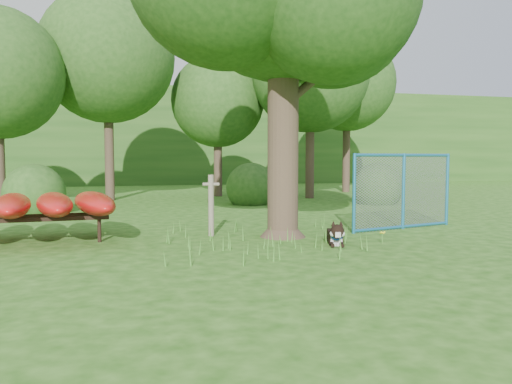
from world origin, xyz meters
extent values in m
plane|color=#215310|center=(0.00, 0.00, 0.00)|extent=(80.00, 80.00, 0.00)
cylinder|color=#3B2B20|center=(0.90, 1.64, 2.56)|extent=(0.70, 0.70, 5.12)
cone|color=#3B2B20|center=(0.90, 1.64, 0.26)|extent=(1.05, 1.05, 0.51)
sphere|color=#1B4012|center=(2.29, 2.35, 5.12)|extent=(3.68, 3.68, 3.68)
cylinder|color=#3B2B20|center=(1.51, 1.68, 3.27)|extent=(1.40, 0.75, 1.09)
cylinder|color=#3B2B20|center=(0.38, 1.81, 3.68)|extent=(1.15, 0.68, 1.05)
cylinder|color=#6E6352|center=(-0.57, 2.11, 0.66)|extent=(0.13, 0.13, 1.32)
cylinder|color=#6E6352|center=(-0.57, 2.11, 1.12)|extent=(0.36, 0.11, 0.07)
cylinder|color=black|center=(-2.86, 1.90, 0.24)|extent=(0.08, 0.08, 0.47)
cylinder|color=black|center=(-2.89, 2.56, 0.24)|extent=(0.08, 0.08, 0.47)
cube|color=black|center=(-4.09, 1.83, 0.49)|extent=(2.85, 0.23, 0.08)
cube|color=black|center=(-4.12, 2.49, 0.49)|extent=(2.85, 0.23, 0.08)
ellipsoid|color=red|center=(-4.49, 2.14, 0.76)|extent=(1.11, 2.91, 0.46)
ellipsoid|color=red|center=(-3.73, 2.18, 0.76)|extent=(1.20, 2.92, 0.46)
ellipsoid|color=red|center=(-2.97, 2.22, 0.76)|extent=(1.29, 2.92, 0.46)
cube|color=black|center=(1.67, 0.64, 0.12)|extent=(0.47, 0.76, 0.24)
cube|color=silver|center=(1.58, 0.36, 0.11)|extent=(0.26, 0.20, 0.22)
sphere|color=black|center=(1.52, 0.18, 0.30)|extent=(0.26, 0.26, 0.26)
cube|color=silver|center=(1.48, 0.07, 0.26)|extent=(0.14, 0.17, 0.09)
sphere|color=silver|center=(1.44, 0.19, 0.26)|extent=(0.12, 0.12, 0.12)
sphere|color=silver|center=(1.59, 0.14, 0.26)|extent=(0.12, 0.12, 0.12)
cone|color=black|center=(1.47, 0.24, 0.45)|extent=(0.13, 0.14, 0.13)
cone|color=black|center=(1.60, 0.20, 0.45)|extent=(0.10, 0.12, 0.13)
cylinder|color=black|center=(1.44, 0.24, 0.05)|extent=(0.16, 0.31, 0.07)
cylinder|color=black|center=(1.62, 0.18, 0.05)|extent=(0.16, 0.31, 0.07)
sphere|color=black|center=(1.84, 0.99, 0.22)|extent=(0.16, 0.16, 0.16)
torus|color=#164BAA|center=(1.55, 0.26, 0.24)|extent=(0.26, 0.15, 0.25)
cylinder|color=teal|center=(2.57, 1.68, 0.89)|extent=(0.10, 0.10, 1.78)
cylinder|color=teal|center=(4.01, 2.05, 0.89)|extent=(0.10, 0.10, 1.78)
cylinder|color=teal|center=(5.45, 2.42, 0.89)|extent=(0.10, 0.10, 1.78)
cylinder|color=teal|center=(4.01, 2.05, 1.75)|extent=(2.90, 0.81, 0.07)
cylinder|color=teal|center=(4.01, 2.05, 0.05)|extent=(2.90, 0.81, 0.07)
plane|color=gray|center=(4.01, 2.05, 0.89)|extent=(2.88, 0.74, 2.97)
cylinder|color=#498C2D|center=(2.55, 0.36, 0.11)|extent=(0.02, 0.02, 0.21)
sphere|color=yellow|center=(2.55, 0.36, 0.21)|extent=(0.04, 0.04, 0.04)
sphere|color=yellow|center=(2.60, 0.36, 0.22)|extent=(0.04, 0.04, 0.04)
sphere|color=yellow|center=(2.54, 0.40, 0.20)|extent=(0.04, 0.04, 0.04)
sphere|color=yellow|center=(2.56, 0.32, 0.21)|extent=(0.04, 0.04, 0.04)
sphere|color=yellow|center=(2.53, 0.35, 0.22)|extent=(0.04, 0.04, 0.04)
cylinder|color=#3B2B20|center=(-3.00, 12.00, 2.62)|extent=(0.36, 0.36, 5.25)
sphere|color=#244D19|center=(-3.00, 12.00, 5.62)|extent=(5.20, 5.20, 5.20)
cylinder|color=#3B2B20|center=(1.50, 13.00, 1.92)|extent=(0.36, 0.36, 3.85)
sphere|color=#244D19|center=(1.50, 13.00, 4.12)|extent=(4.00, 4.00, 4.00)
cylinder|color=#3B2B20|center=(5.00, 11.00, 2.38)|extent=(0.36, 0.36, 4.76)
sphere|color=#244D19|center=(5.00, 11.00, 5.10)|extent=(4.80, 4.80, 4.80)
cylinder|color=#3B2B20|center=(8.00, 14.00, 2.45)|extent=(0.36, 0.36, 4.90)
sphere|color=#244D19|center=(8.00, 14.00, 5.25)|extent=(4.60, 4.60, 4.60)
sphere|color=#244D19|center=(-5.00, 7.50, 0.00)|extent=(1.80, 1.80, 1.80)
sphere|color=#244D19|center=(6.50, 8.00, 0.00)|extent=(1.80, 1.80, 1.80)
sphere|color=#244D19|center=(2.00, 9.00, 0.00)|extent=(1.80, 1.80, 1.80)
cube|color=#244D19|center=(0.00, 28.00, 3.00)|extent=(80.00, 12.00, 6.00)
camera|label=1|loc=(-2.26, -8.46, 1.70)|focal=35.00mm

